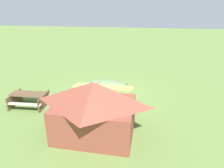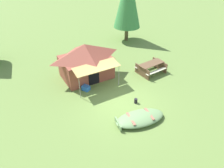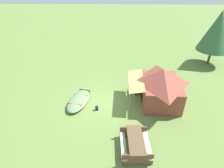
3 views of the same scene
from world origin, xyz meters
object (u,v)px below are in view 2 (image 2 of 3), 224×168
(canvas_cabin_tent, at_px, (86,60))
(cooler_box, at_px, (86,88))
(fuel_can, at_px, (136,101))
(picnic_table, at_px, (151,67))
(beached_rowboat, at_px, (140,118))

(canvas_cabin_tent, xyz_separation_m, cooler_box, (-0.81, -1.49, -1.12))
(canvas_cabin_tent, relative_size, fuel_can, 12.24)
(picnic_table, xyz_separation_m, fuel_can, (-3.11, -2.24, -0.34))
(fuel_can, bearing_deg, cooler_box, 125.00)
(picnic_table, height_order, cooler_box, picnic_table)
(canvas_cabin_tent, bearing_deg, picnic_table, -25.41)
(picnic_table, bearing_deg, cooler_box, 174.16)
(cooler_box, relative_size, fuel_can, 1.59)
(canvas_cabin_tent, xyz_separation_m, picnic_table, (4.23, -2.01, -0.79))
(canvas_cabin_tent, xyz_separation_m, fuel_can, (1.12, -4.25, -1.13))
(beached_rowboat, height_order, fuel_can, beached_rowboat)
(beached_rowboat, bearing_deg, picnic_table, 42.55)
(cooler_box, bearing_deg, picnic_table, -5.84)
(canvas_cabin_tent, height_order, fuel_can, canvas_cabin_tent)
(canvas_cabin_tent, relative_size, picnic_table, 1.82)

